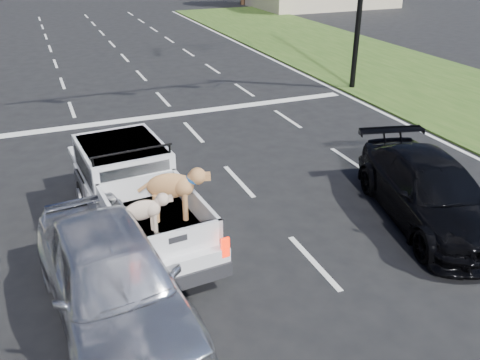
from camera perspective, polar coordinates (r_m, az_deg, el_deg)
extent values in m
plane|color=black|center=(9.80, -0.80, -11.47)|extent=(160.00, 160.00, 0.00)
cube|color=silver|center=(14.56, -16.06, 0.80)|extent=(0.12, 60.00, 0.01)
cube|color=silver|center=(15.23, -2.98, 2.96)|extent=(0.12, 60.00, 0.01)
cube|color=silver|center=(16.62, 8.50, 4.72)|extent=(0.12, 60.00, 0.01)
cube|color=silver|center=(18.60, 18.05, 6.05)|extent=(0.15, 60.00, 0.01)
cube|color=silver|center=(18.46, -12.36, 6.59)|extent=(17.00, 0.45, 0.01)
cylinder|color=black|center=(21.80, 13.36, 18.89)|extent=(0.22, 0.22, 7.00)
cylinder|color=black|center=(9.56, -12.61, -10.57)|extent=(0.33, 0.75, 0.73)
cylinder|color=black|center=(9.97, -3.25, -8.20)|extent=(0.33, 0.75, 0.73)
cylinder|color=black|center=(12.57, -16.91, -1.64)|extent=(0.33, 0.75, 0.73)
cylinder|color=black|center=(12.89, -9.66, -0.13)|extent=(0.33, 0.75, 0.73)
cube|color=silver|center=(11.08, -11.09, -3.26)|extent=(2.22, 5.22, 0.50)
cube|color=silver|center=(11.84, -13.04, 2.11)|extent=(1.94, 2.34, 0.83)
cube|color=black|center=(10.86, -11.57, 0.18)|extent=(1.49, 0.15, 0.60)
cylinder|color=black|center=(10.75, -12.04, 3.22)|extent=(1.73, 0.18, 0.05)
cube|color=black|center=(10.03, -9.33, -5.01)|extent=(1.90, 2.58, 0.06)
cube|color=silver|center=(9.72, -14.02, -4.64)|extent=(0.27, 2.45, 0.50)
cube|color=silver|center=(10.11, -5.05, -2.62)|extent=(0.27, 2.45, 0.50)
cube|color=silver|center=(8.91, -7.04, -7.02)|extent=(1.71, 0.21, 0.50)
cube|color=red|center=(8.70, -11.60, -10.13)|extent=(0.16, 0.07, 0.38)
cube|color=red|center=(9.13, -1.67, -7.59)|extent=(0.16, 0.07, 0.38)
cube|color=black|center=(9.19, -6.51, -10.95)|extent=(1.86, 0.43, 0.29)
imported|color=silver|center=(8.77, -14.17, -10.64)|extent=(2.44, 5.12, 1.69)
imported|color=black|center=(12.21, 20.60, -1.20)|extent=(3.16, 5.32, 1.44)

